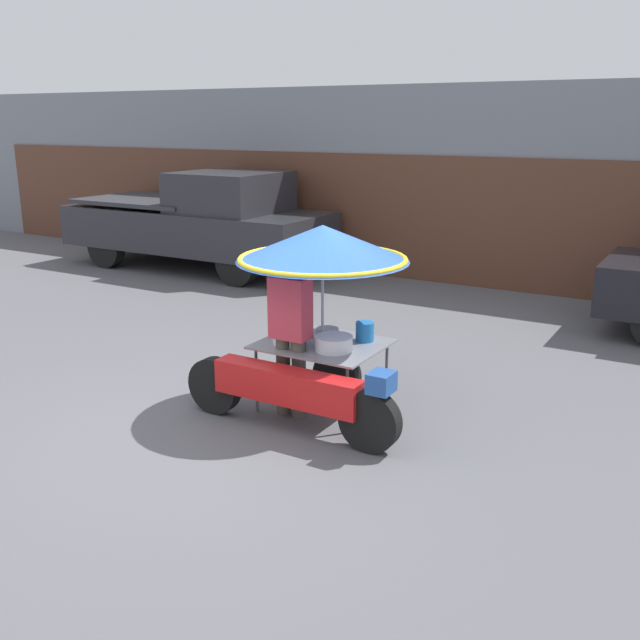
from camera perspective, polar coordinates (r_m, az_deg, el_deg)
ground_plane at (r=6.83m, az=-7.81°, el=-8.91°), size 36.00×36.00×0.00m
shopfront_building at (r=13.57m, az=13.75°, el=10.55°), size 28.00×2.06×3.43m
vendor_motorcycle_cart at (r=6.84m, az=-0.14°, el=3.59°), size 2.29×1.68×1.87m
vendor_person at (r=6.85m, az=-2.37°, el=-0.59°), size 0.38×0.22×1.62m
pickup_truck at (r=14.06m, az=-9.47°, el=7.81°), size 5.34×1.97×1.90m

